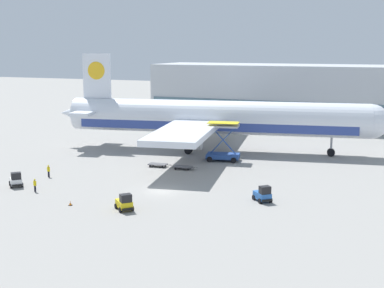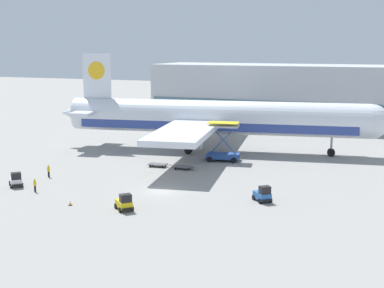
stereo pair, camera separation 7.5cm
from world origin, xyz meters
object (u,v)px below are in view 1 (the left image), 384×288
(baggage_tug_far, at_px, (16,180))
(ground_crew_near, at_px, (35,184))
(airplane_main, at_px, (211,118))
(baggage_tug_mid, at_px, (263,194))
(traffic_cone_near, at_px, (70,203))
(baggage_tug_foreground, at_px, (125,203))
(baggage_dolly_lead, at_px, (158,164))
(scissor_lift_loader, at_px, (223,147))
(baggage_dolly_second, at_px, (183,167))
(ground_crew_far, at_px, (49,170))

(baggage_tug_far, bearing_deg, ground_crew_near, 27.77)
(airplane_main, bearing_deg, baggage_tug_mid, -68.48)
(traffic_cone_near, bearing_deg, baggage_tug_foreground, 5.96)
(ground_crew_near, height_order, traffic_cone_near, ground_crew_near)
(baggage_dolly_lead, bearing_deg, baggage_tug_mid, -36.54)
(scissor_lift_loader, relative_size, baggage_tug_foreground, 2.28)
(baggage_dolly_second, bearing_deg, baggage_tug_far, -138.29)
(scissor_lift_loader, bearing_deg, baggage_dolly_lead, -144.23)
(airplane_main, bearing_deg, scissor_lift_loader, -66.04)
(baggage_tug_foreground, distance_m, baggage_dolly_second, 21.35)
(airplane_main, height_order, ground_crew_near, airplane_main)
(baggage_tug_foreground, bearing_deg, traffic_cone_near, -130.88)
(baggage_tug_foreground, bearing_deg, ground_crew_near, -147.14)
(airplane_main, relative_size, baggage_tug_mid, 20.85)
(airplane_main, xyz_separation_m, ground_crew_near, (-11.70, -33.60, -4.84))
(airplane_main, height_order, baggage_tug_far, airplane_main)
(traffic_cone_near, bearing_deg, baggage_dolly_second, 77.08)
(baggage_tug_far, height_order, traffic_cone_near, baggage_tug_far)
(scissor_lift_loader, xyz_separation_m, ground_crew_far, (-19.38, -19.72, -1.28))
(baggage_dolly_lead, bearing_deg, baggage_tug_foreground, -78.94)
(baggage_dolly_lead, xyz_separation_m, ground_crew_near, (-8.33, -18.82, 0.61))
(airplane_main, relative_size, baggage_tug_far, 21.10)
(baggage_dolly_second, bearing_deg, traffic_cone_near, -107.57)
(airplane_main, bearing_deg, baggage_tug_far, -125.48)
(baggage_tug_mid, bearing_deg, airplane_main, 169.50)
(baggage_tug_foreground, xyz_separation_m, baggage_tug_far, (-18.37, 3.84, 0.00))
(baggage_dolly_lead, relative_size, baggage_dolly_second, 1.00)
(scissor_lift_loader, bearing_deg, baggage_tug_mid, -69.34)
(baggage_dolly_second, height_order, ground_crew_near, ground_crew_near)
(ground_crew_near, bearing_deg, ground_crew_far, -46.88)
(ground_crew_near, bearing_deg, airplane_main, -90.20)
(baggage_tug_mid, xyz_separation_m, baggage_dolly_second, (-15.39, 12.09, -0.49))
(airplane_main, xyz_separation_m, baggage_tug_mid, (16.30, -27.02, -4.96))
(scissor_lift_loader, xyz_separation_m, ground_crew_near, (-16.21, -26.80, -1.33))
(baggage_tug_mid, xyz_separation_m, ground_crew_near, (-28.00, -6.58, 0.12))
(ground_crew_far, bearing_deg, baggage_tug_mid, 11.91)
(baggage_tug_mid, bearing_deg, baggage_tug_far, -122.11)
(baggage_dolly_lead, height_order, ground_crew_far, ground_crew_far)
(baggage_dolly_lead, distance_m, ground_crew_near, 20.59)
(baggage_dolly_lead, bearing_deg, baggage_dolly_second, -6.61)
(baggage_tug_foreground, bearing_deg, airplane_main, 137.35)
(baggage_tug_foreground, bearing_deg, baggage_tug_far, -148.65)
(baggage_tug_mid, bearing_deg, ground_crew_near, -118.37)
(baggage_tug_mid, distance_m, ground_crew_far, 31.17)
(baggage_tug_mid, bearing_deg, ground_crew_far, -132.50)
(baggage_dolly_second, relative_size, traffic_cone_near, 6.66)
(ground_crew_far, height_order, traffic_cone_near, ground_crew_far)
(baggage_tug_mid, height_order, baggage_dolly_second, baggage_tug_mid)
(baggage_tug_far, xyz_separation_m, baggage_dolly_second, (16.63, 17.44, -0.49))
(traffic_cone_near, bearing_deg, baggage_tug_far, 158.56)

